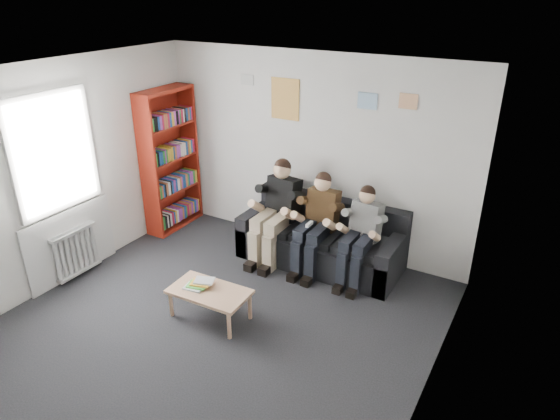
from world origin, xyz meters
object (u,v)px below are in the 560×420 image
(person_left, at_px, (275,212))
(person_middle, at_px, (316,224))
(bookshelf, at_px, (170,160))
(coffee_table, at_px, (209,294))
(sofa, at_px, (322,242))
(person_right, at_px, (360,236))

(person_left, xyz_separation_m, person_middle, (0.60, 0.00, -0.03))
(bookshelf, bearing_deg, coffee_table, -40.98)
(coffee_table, bearing_deg, person_middle, 70.88)
(bookshelf, distance_m, person_middle, 2.49)
(coffee_table, distance_m, person_middle, 1.68)
(sofa, relative_size, person_middle, 1.66)
(sofa, height_order, person_left, person_left)
(person_middle, xyz_separation_m, person_right, (0.60, 0.00, -0.02))
(sofa, xyz_separation_m, bookshelf, (-2.46, -0.12, 0.76))
(sofa, distance_m, person_right, 0.71)
(coffee_table, bearing_deg, person_right, 53.86)
(person_middle, relative_size, person_right, 1.05)
(bookshelf, height_order, person_middle, bookshelf)
(person_middle, bearing_deg, sofa, 88.85)
(person_left, distance_m, person_middle, 0.60)
(coffee_table, relative_size, person_left, 0.65)
(sofa, xyz_separation_m, coffee_table, (-0.54, -1.75, 0.01))
(person_right, bearing_deg, bookshelf, -174.42)
(person_middle, bearing_deg, coffee_table, -110.27)
(bookshelf, distance_m, person_right, 3.09)
(sofa, height_order, person_right, person_right)
(bookshelf, bearing_deg, person_right, -1.98)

